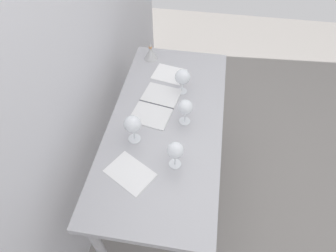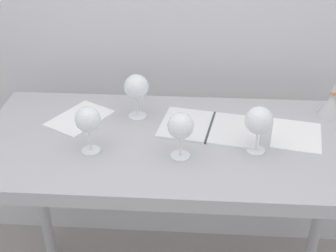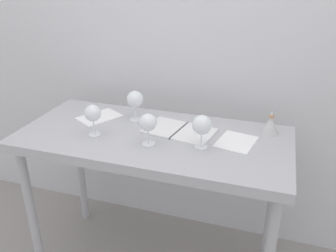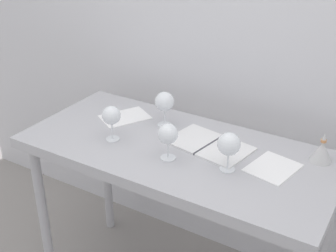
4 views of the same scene
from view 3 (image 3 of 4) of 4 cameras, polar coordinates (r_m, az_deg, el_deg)
The scene contains 10 objects.
back_wall at distance 2.13m, azimuth 2.04°, elevation 13.99°, with size 3.80×0.04×2.60m, color silver.
steel_counter at distance 1.86m, azimuth -2.41°, elevation -4.34°, with size 1.40×0.65×0.90m.
wine_glass_near_left at distance 1.80m, azimuth -12.14°, elevation 1.94°, with size 0.08×0.08×0.16m.
wine_glass_far_left at distance 1.94m, azimuth -5.38°, elevation 4.26°, with size 0.09×0.09×0.17m.
wine_glass_near_center at distance 1.67m, azimuth -3.27°, elevation 0.45°, with size 0.09×0.09×0.16m.
wine_glass_near_right at distance 1.64m, azimuth 5.52°, elevation 0.08°, with size 0.09×0.09×0.16m.
open_notebook at distance 1.84m, azimuth 1.82°, elevation -0.75°, with size 0.39×0.28×0.01m.
tasting_sheet_upper at distance 1.77m, azimuth 11.04°, elevation -2.51°, with size 0.17×0.21×0.00m, color white.
tasting_sheet_lower at distance 2.06m, azimuth -11.11°, elevation 1.48°, with size 0.16×0.23×0.00m, color white.
decanter_funnel at distance 1.88m, azimuth 16.31°, elevation 0.17°, with size 0.09×0.09×0.13m.
Camera 3 is at (0.57, -1.53, 1.70)m, focal length 37.47 mm.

